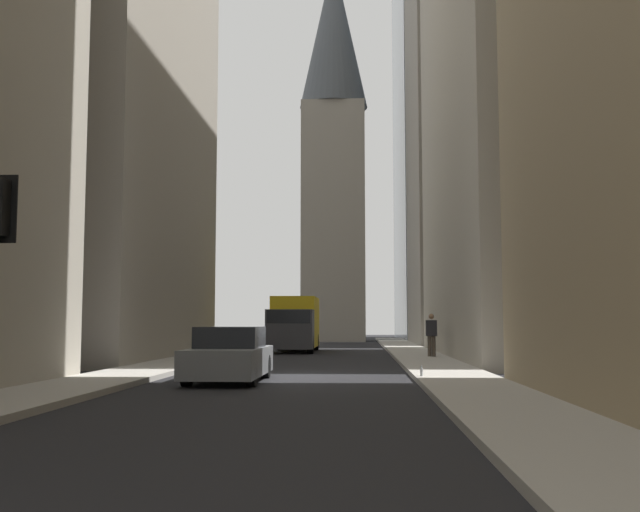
% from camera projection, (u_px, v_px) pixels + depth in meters
% --- Properties ---
extents(ground_plane, '(135.00, 135.00, 0.00)m').
position_uv_depth(ground_plane, '(291.00, 376.00, 21.07)').
color(ground_plane, black).
extents(sidewalk_right, '(90.00, 2.20, 0.14)m').
position_uv_depth(sidewalk_right, '(135.00, 373.00, 21.31)').
color(sidewalk_right, '#A8A399').
rests_on(sidewalk_right, ground_plane).
extents(sidewalk_left, '(90.00, 2.20, 0.14)m').
position_uv_depth(sidewalk_left, '(450.00, 374.00, 20.84)').
color(sidewalk_left, '#A8A399').
rests_on(sidewalk_left, ground_plane).
extents(building_left_far, '(12.13, 10.50, 30.16)m').
position_uv_depth(building_left_far, '(485.00, 123.00, 50.54)').
color(building_left_far, gray).
rests_on(building_left_far, ground_plane).
extents(building_left_midfar, '(19.56, 10.00, 29.13)m').
position_uv_depth(building_left_midfar, '(553.00, 26.00, 32.65)').
color(building_left_midfar, '#A8A091').
rests_on(building_left_midfar, ground_plane).
extents(building_right_midfar, '(15.45, 10.00, 29.43)m').
position_uv_depth(building_right_midfar, '(72.00, 21.00, 32.48)').
color(building_right_midfar, gray).
rests_on(building_right_midfar, ground_plane).
extents(church_spire, '(5.53, 5.53, 31.98)m').
position_uv_depth(church_spire, '(334.00, 136.00, 60.65)').
color(church_spire, gray).
rests_on(church_spire, ground_plane).
extents(delivery_truck, '(6.46, 2.25, 2.84)m').
position_uv_depth(delivery_truck, '(294.00, 323.00, 38.34)').
color(delivery_truck, yellow).
rests_on(delivery_truck, ground_plane).
extents(hatchback_grey, '(4.30, 1.78, 1.42)m').
position_uv_depth(hatchback_grey, '(229.00, 356.00, 19.13)').
color(hatchback_grey, slate).
rests_on(hatchback_grey, ground_plane).
extents(pedestrian, '(0.26, 0.44, 1.74)m').
position_uv_depth(pedestrian, '(431.00, 333.00, 30.23)').
color(pedestrian, '#473D33').
rests_on(pedestrian, sidewalk_left).
extents(discarded_bottle, '(0.07, 0.07, 0.27)m').
position_uv_depth(discarded_bottle, '(422.00, 372.00, 19.19)').
color(discarded_bottle, '#999EA3').
rests_on(discarded_bottle, sidewalk_left).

